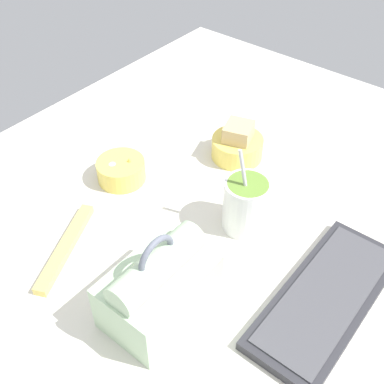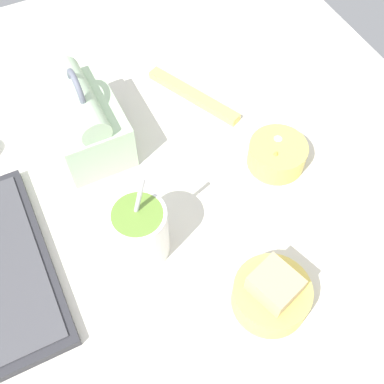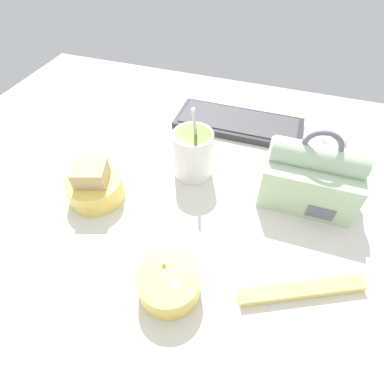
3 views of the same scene
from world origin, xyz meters
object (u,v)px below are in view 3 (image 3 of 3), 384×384
object	(u,v)px
soup_cup	(193,153)
lunch_bag	(310,176)
chopstick_case	(302,290)
keyboard	(238,123)
bento_bowl_snacks	(169,282)
bento_bowl_sandwich	(95,186)
computer_mouse	(335,138)

from	to	relation	value
soup_cup	lunch_bag	bearing A→B (deg)	0.40
soup_cup	chopstick_case	size ratio (longest dim) A/B	0.88
keyboard	soup_cup	size ratio (longest dim) A/B	1.86
bento_bowl_snacks	chopstick_case	bearing A→B (deg)	16.78
chopstick_case	lunch_bag	bearing A→B (deg)	93.81
bento_bowl_sandwich	computer_mouse	bearing A→B (deg)	35.92
soup_cup	chopstick_case	xyz separation A→B (cm)	(26.39, -22.14, -4.86)
bento_bowl_sandwich	chopstick_case	xyz separation A→B (cm)	(43.44, -8.41, -2.41)
bento_bowl_snacks	computer_mouse	bearing A→B (deg)	62.67
chopstick_case	soup_cup	bearing A→B (deg)	140.01
lunch_bag	chopstick_case	world-z (taller)	lunch_bag
chopstick_case	keyboard	bearing A→B (deg)	115.13
lunch_bag	chopstick_case	bearing A→B (deg)	-86.19
lunch_bag	bento_bowl_snacks	size ratio (longest dim) A/B	1.76
keyboard	soup_cup	bearing A→B (deg)	-106.43
lunch_bag	chopstick_case	distance (cm)	22.99
bento_bowl_sandwich	bento_bowl_snacks	bearing A→B (deg)	-33.50
keyboard	bento_bowl_snacks	xyz separation A→B (cm)	(-0.90, -49.45, 1.50)
soup_cup	chopstick_case	world-z (taller)	soup_cup
bento_bowl_sandwich	computer_mouse	distance (cm)	59.14
keyboard	bento_bowl_snacks	size ratio (longest dim) A/B	3.24
lunch_bag	soup_cup	size ratio (longest dim) A/B	1.01
lunch_bag	keyboard	bearing A→B (deg)	132.04
keyboard	bento_bowl_sandwich	size ratio (longest dim) A/B	2.89
soup_cup	computer_mouse	bearing A→B (deg)	34.20
keyboard	bento_bowl_sandwich	world-z (taller)	bento_bowl_sandwich
soup_cup	bento_bowl_sandwich	xyz separation A→B (cm)	(-17.05, -13.73, -2.45)
bento_bowl_snacks	computer_mouse	world-z (taller)	bento_bowl_snacks
keyboard	chopstick_case	xyz separation A→B (cm)	(20.21, -43.08, -0.22)
keyboard	computer_mouse	distance (cm)	24.67
keyboard	computer_mouse	world-z (taller)	computer_mouse
lunch_bag	soup_cup	distance (cm)	24.91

